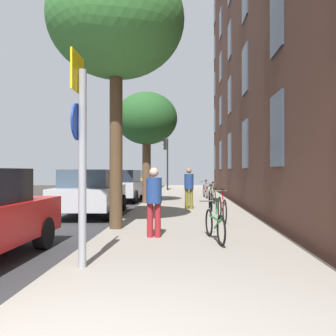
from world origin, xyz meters
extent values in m
plane|color=#332D28|center=(-2.40, 15.00, 0.00)|extent=(41.80, 41.80, 0.00)
cube|color=#2D2D30|center=(-4.50, 15.00, 0.01)|extent=(7.00, 38.00, 0.01)
cube|color=gray|center=(1.10, 15.00, 0.06)|extent=(4.20, 38.00, 0.12)
cube|color=#513328|center=(3.70, 14.50, 9.56)|extent=(0.50, 27.00, 19.11)
cube|color=#2D3847|center=(3.42, 7.00, 2.66)|extent=(0.06, 1.22, 1.93)
cube|color=#2D3847|center=(3.42, 12.00, 2.66)|extent=(0.06, 1.22, 1.93)
cube|color=#2D3847|center=(3.42, 17.00, 2.66)|extent=(0.06, 1.22, 1.93)
cube|color=#2D3847|center=(3.42, 22.00, 2.66)|extent=(0.06, 1.22, 1.93)
cube|color=#2D3847|center=(3.42, 27.00, 2.66)|extent=(0.06, 1.22, 1.93)
cube|color=#2D3847|center=(3.42, 7.00, 5.68)|extent=(0.06, 1.22, 1.93)
cube|color=#2D3847|center=(3.42, 12.00, 5.68)|extent=(0.06, 1.22, 1.93)
cube|color=#2D3847|center=(3.42, 17.00, 5.68)|extent=(0.06, 1.22, 1.93)
cube|color=#2D3847|center=(3.42, 22.00, 5.68)|extent=(0.06, 1.22, 1.93)
cube|color=#2D3847|center=(3.42, 27.00, 5.68)|extent=(0.06, 1.22, 1.93)
cube|color=#2D3847|center=(3.42, 17.00, 8.70)|extent=(0.06, 1.22, 1.93)
cube|color=#2D3847|center=(3.42, 22.00, 8.70)|extent=(0.06, 1.22, 1.93)
cube|color=#2D3847|center=(3.42, 27.00, 8.70)|extent=(0.06, 1.22, 1.93)
cube|color=#2D3847|center=(3.42, 22.00, 11.72)|extent=(0.06, 1.22, 1.93)
cube|color=#2D3847|center=(3.42, 27.00, 11.72)|extent=(0.06, 1.22, 1.93)
cube|color=#2D3847|center=(3.42, 27.00, 14.74)|extent=(0.06, 1.22, 1.93)
cylinder|color=gray|center=(-0.55, 2.86, 1.63)|extent=(0.12, 0.12, 3.01)
cube|color=yellow|center=(-0.63, 2.86, 3.08)|extent=(0.03, 0.60, 0.60)
cylinder|color=#14339E|center=(-0.63, 2.86, 2.33)|extent=(0.03, 0.56, 0.56)
cylinder|color=black|center=(-0.36, 24.47, 2.08)|extent=(0.12, 0.12, 3.93)
cube|color=black|center=(-0.54, 24.47, 3.60)|extent=(0.20, 0.24, 0.80)
sphere|color=#4B0707|center=(-0.65, 24.47, 3.86)|extent=(0.16, 0.16, 0.16)
sphere|color=#523707|center=(-0.65, 24.47, 3.60)|extent=(0.16, 0.16, 0.16)
sphere|color=green|center=(-0.65, 24.47, 3.34)|extent=(0.16, 0.16, 0.16)
cylinder|color=#4C3823|center=(-0.75, 6.49, 2.26)|extent=(0.33, 0.33, 4.28)
ellipsoid|color=#387533|center=(-0.75, 6.49, 5.45)|extent=(3.49, 3.49, 2.97)
cylinder|color=brown|center=(-0.78, 13.77, 1.64)|extent=(0.39, 0.39, 3.03)
ellipsoid|color=#235123|center=(-0.78, 13.77, 4.00)|extent=(2.83, 2.83, 2.40)
torus|color=black|center=(1.54, 5.53, 0.43)|extent=(0.14, 0.61, 0.61)
torus|color=black|center=(1.71, 4.47, 0.43)|extent=(0.14, 0.61, 0.61)
cylinder|color=#267233|center=(1.63, 5.00, 0.59)|extent=(0.19, 0.90, 0.04)
cylinder|color=#267233|center=(1.67, 4.74, 0.52)|extent=(0.13, 0.55, 0.29)
cylinder|color=#267233|center=(1.65, 4.84, 0.83)|extent=(0.04, 0.04, 0.28)
cube|color=black|center=(1.65, 4.84, 0.99)|extent=(0.10, 0.24, 0.06)
cylinder|color=#4C4C4C|center=(1.54, 5.53, 0.91)|extent=(0.42, 0.10, 0.03)
torus|color=black|center=(2.06, 8.52, 0.46)|extent=(0.07, 0.67, 0.67)
torus|color=black|center=(2.10, 7.48, 0.46)|extent=(0.07, 0.67, 0.67)
cylinder|color=#B21E1E|center=(2.08, 8.00, 0.64)|extent=(0.08, 0.88, 0.04)
cylinder|color=#B21E1E|center=(2.09, 7.74, 0.56)|extent=(0.07, 0.53, 0.29)
cylinder|color=#B21E1E|center=(2.09, 7.84, 0.89)|extent=(0.04, 0.04, 0.28)
cube|color=black|center=(2.09, 7.84, 1.05)|extent=(0.10, 0.24, 0.06)
cylinder|color=#4C4C4C|center=(2.06, 8.52, 0.97)|extent=(0.42, 0.05, 0.03)
torus|color=black|center=(1.96, 11.55, 0.46)|extent=(0.04, 0.67, 0.67)
torus|color=black|center=(1.95, 10.45, 0.46)|extent=(0.04, 0.67, 0.67)
cylinder|color=#99999E|center=(1.96, 11.00, 0.64)|extent=(0.05, 0.93, 0.04)
cylinder|color=#99999E|center=(1.95, 10.73, 0.56)|extent=(0.05, 0.56, 0.30)
cylinder|color=#99999E|center=(1.95, 10.84, 0.89)|extent=(0.04, 0.04, 0.28)
cube|color=black|center=(1.95, 10.84, 1.05)|extent=(0.10, 0.24, 0.06)
cylinder|color=#4C4C4C|center=(1.96, 11.55, 0.97)|extent=(0.42, 0.03, 0.03)
torus|color=black|center=(2.21, 14.53, 0.46)|extent=(0.09, 0.68, 0.68)
torus|color=black|center=(2.29, 13.47, 0.46)|extent=(0.09, 0.68, 0.68)
cylinder|color=#C68C19|center=(2.25, 14.00, 0.65)|extent=(0.11, 0.90, 0.04)
cylinder|color=#C68C19|center=(2.27, 13.74, 0.56)|extent=(0.08, 0.54, 0.29)
cylinder|color=#C68C19|center=(2.26, 13.84, 0.90)|extent=(0.04, 0.04, 0.28)
cube|color=black|center=(2.26, 13.84, 1.06)|extent=(0.10, 0.24, 0.06)
cylinder|color=#4C4C4C|center=(2.21, 14.53, 0.98)|extent=(0.42, 0.06, 0.03)
torus|color=black|center=(2.05, 17.55, 0.47)|extent=(0.10, 0.69, 0.69)
torus|color=black|center=(2.15, 16.45, 0.47)|extent=(0.10, 0.69, 0.69)
cylinder|color=#B21E1E|center=(2.10, 17.00, 0.66)|extent=(0.13, 0.93, 0.04)
cylinder|color=#B21E1E|center=(2.13, 16.73, 0.57)|extent=(0.10, 0.56, 0.30)
cylinder|color=#B21E1E|center=(2.12, 16.84, 0.91)|extent=(0.04, 0.04, 0.28)
cube|color=black|center=(2.12, 16.84, 1.07)|extent=(0.10, 0.24, 0.06)
cylinder|color=#4C4C4C|center=(2.05, 17.55, 0.99)|extent=(0.42, 0.07, 0.03)
cylinder|color=maroon|center=(0.23, 5.35, 0.50)|extent=(0.14, 0.14, 0.75)
cylinder|color=maroon|center=(0.40, 5.35, 0.50)|extent=(0.14, 0.14, 0.75)
cylinder|color=navy|center=(0.32, 5.35, 1.15)|extent=(0.49, 0.49, 0.56)
sphere|color=tan|center=(0.32, 5.35, 1.56)|extent=(0.20, 0.20, 0.20)
cylinder|color=olive|center=(1.06, 11.21, 0.51)|extent=(0.14, 0.14, 0.77)
cylinder|color=olive|center=(1.23, 11.21, 0.51)|extent=(0.14, 0.14, 0.77)
cylinder|color=navy|center=(1.15, 11.21, 1.18)|extent=(0.50, 0.50, 0.58)
sphere|color=#936B4C|center=(1.15, 11.21, 1.59)|extent=(0.21, 0.21, 0.21)
cylinder|color=black|center=(-1.84, 4.56, 0.33)|extent=(0.22, 0.64, 0.64)
cube|color=#B7B7BC|center=(-2.35, 10.03, 0.68)|extent=(2.06, 4.38, 0.70)
cube|color=#384756|center=(-2.35, 9.82, 1.33)|extent=(1.68, 2.48, 0.60)
cylinder|color=black|center=(-3.21, 11.41, 0.33)|extent=(0.22, 0.64, 0.64)
cylinder|color=black|center=(-1.48, 11.41, 0.33)|extent=(0.22, 0.64, 0.64)
cylinder|color=black|center=(-3.21, 8.65, 0.33)|extent=(0.22, 0.64, 0.64)
cylinder|color=black|center=(-1.48, 8.65, 0.33)|extent=(0.22, 0.64, 0.64)
cube|color=#B7B7BC|center=(-2.26, 15.92, 0.68)|extent=(1.95, 4.47, 0.70)
cube|color=#1E232D|center=(-2.26, 15.70, 1.33)|extent=(1.61, 2.51, 0.60)
cylinder|color=black|center=(-3.10, 17.34, 0.33)|extent=(0.22, 0.64, 0.64)
cylinder|color=black|center=(-1.41, 17.34, 0.33)|extent=(0.22, 0.64, 0.64)
cylinder|color=black|center=(-3.10, 14.51, 0.33)|extent=(0.22, 0.64, 0.64)
cylinder|color=black|center=(-1.41, 14.51, 0.33)|extent=(0.22, 0.64, 0.64)
cube|color=orange|center=(-2.43, 26.58, 0.68)|extent=(1.99, 4.19, 0.70)
cube|color=#384756|center=(-2.43, 26.38, 1.33)|extent=(1.64, 2.36, 0.60)
cylinder|color=black|center=(-3.28, 27.91, 0.33)|extent=(0.22, 0.64, 0.64)
cylinder|color=black|center=(-1.58, 27.91, 0.33)|extent=(0.22, 0.64, 0.64)
cylinder|color=black|center=(-3.28, 25.26, 0.33)|extent=(0.22, 0.64, 0.64)
cylinder|color=black|center=(-1.58, 25.26, 0.33)|extent=(0.22, 0.64, 0.64)
camera|label=1|loc=(1.02, -2.48, 1.59)|focal=37.99mm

